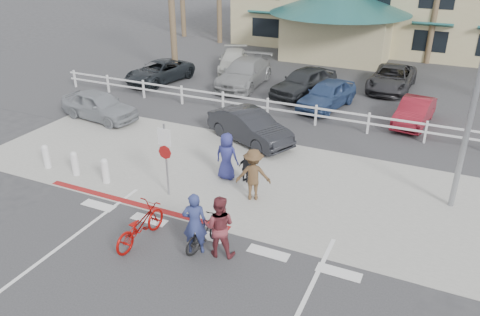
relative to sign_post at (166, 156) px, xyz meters
The scene contains 27 objects.
ground 3.50m from the sign_post, 43.73° to the right, with size 140.00×140.00×0.00m, color #333335.
bike_path 5.00m from the sign_post, 61.29° to the right, with size 12.00×16.00×0.01m, color #333335.
sidewalk_plaza 3.56m from the sign_post, 45.00° to the left, with size 22.00×7.00×0.01m, color gray.
cross_street 6.86m from the sign_post, 69.94° to the left, with size 40.00×5.00×0.01m, color #333335.
parking_lot 16.03m from the sign_post, 81.72° to the left, with size 50.00×16.00×0.01m, color #333335.
curb_red 1.89m from the sign_post, 124.99° to the right, with size 7.00×0.25×0.02m, color maroon.
rail_fence 8.81m from the sign_post, 71.36° to the left, with size 29.40×0.16×1.00m, color silver, non-canonical shape.
sign_post is the anchor object (origin of this frame).
bollard_0 2.69m from the sign_post, behind, with size 0.26×0.26×0.95m, color silver, non-canonical shape.
bollard_1 4.03m from the sign_post, behind, with size 0.26×0.26×0.95m, color silver, non-canonical shape.
bollard_2 5.39m from the sign_post, behind, with size 0.26×0.26×0.95m, color silver, non-canonical shape.
bike_red 2.86m from the sign_post, 74.27° to the right, with size 0.72×2.06×1.08m, color #910A06.
rider_red 3.42m from the sign_post, 44.37° to the right, with size 0.68×0.44×1.85m, color navy.
bike_black 3.42m from the sign_post, 38.88° to the right, with size 0.46×1.63×0.98m, color black.
rider_black 3.82m from the sign_post, 35.45° to the right, with size 0.89×0.69×1.82m, color maroon.
pedestrian_a 2.94m from the sign_post, 19.88° to the left, with size 1.16×0.67×1.80m, color brown.
pedestrian_child 2.95m from the sign_post, 44.04° to the left, with size 0.63×0.26×1.08m, color black.
pedestrian_b 2.38m from the sign_post, 56.67° to the left, with size 0.86×0.56×1.75m, color navy.
car_white_sedan 5.44m from the sign_post, 82.88° to the left, with size 1.44×4.12×1.36m, color black.
car_red_compact 8.48m from the sign_post, 145.29° to the left, with size 1.61×4.01×1.37m, color gray.
lot_car_0 13.75m from the sign_post, 124.90° to the left, with size 2.08×4.51×1.25m, color black.
lot_car_1 13.01m from the sign_post, 102.92° to the left, with size 2.13×5.24×1.52m, color gray.
lot_car_2 12.40m from the sign_post, 86.21° to the left, with size 1.81×4.51×1.54m, color #232528.
lot_car_3 12.45m from the sign_post, 56.81° to the left, with size 1.28×3.68×1.21m, color maroon.
lot_car_4 16.08m from the sign_post, 107.60° to the left, with size 1.83×4.51×1.31m, color beige.
lot_car_5 16.31m from the sign_post, 72.09° to the left, with size 2.23×4.83×1.34m, color #2B2B2E.
lot_car_6 11.25m from the sign_post, 77.22° to the left, with size 1.66×4.13×1.41m, color navy.
Camera 1 is at (5.75, -9.38, 8.07)m, focal length 35.00 mm.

